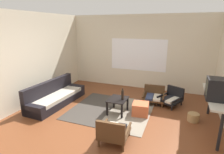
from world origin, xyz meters
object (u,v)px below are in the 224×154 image
(armchair_by_window, at_px, (154,95))
(armchair_corner, at_px, (172,98))
(armchair_striped_foreground, at_px, (113,132))
(couch, at_px, (55,97))
(crt_television, at_px, (221,90))
(console_shelf, at_px, (217,99))
(coffee_table, at_px, (118,102))
(clay_vase, at_px, (215,85))
(ottoman_orange, at_px, (140,109))
(wicker_basket, at_px, (193,117))
(glass_bottle, at_px, (123,95))

(armchair_by_window, relative_size, armchair_corner, 0.85)
(armchair_striped_foreground, xyz_separation_m, armchair_corner, (0.96, 2.39, -0.03))
(couch, relative_size, armchair_corner, 2.59)
(couch, height_order, crt_television, crt_television)
(armchair_by_window, bearing_deg, console_shelf, -35.49)
(coffee_table, bearing_deg, armchair_by_window, 53.80)
(crt_television, bearing_deg, console_shelf, 89.36)
(armchair_striped_foreground, distance_m, clay_vase, 2.67)
(ottoman_orange, bearing_deg, couch, -175.29)
(coffee_table, relative_size, wicker_basket, 2.15)
(coffee_table, distance_m, clay_vase, 2.42)
(armchair_corner, relative_size, glass_bottle, 2.56)
(armchair_striped_foreground, bearing_deg, console_shelf, 34.28)
(coffee_table, xyz_separation_m, ottoman_orange, (0.60, 0.12, -0.16))
(crt_television, bearing_deg, armchair_corner, 125.56)
(console_shelf, distance_m, crt_television, 0.42)
(armchair_striped_foreground, distance_m, console_shelf, 2.39)
(armchair_by_window, height_order, wicker_basket, armchair_by_window)
(crt_television, bearing_deg, couch, 177.67)
(armchair_by_window, bearing_deg, clay_vase, -24.41)
(ottoman_orange, bearing_deg, armchair_corner, 53.43)
(crt_television, bearing_deg, armchair_by_window, 137.87)
(armchair_by_window, xyz_separation_m, crt_television, (1.50, -1.36, 0.83))
(armchair_by_window, bearing_deg, wicker_basket, -36.92)
(coffee_table, height_order, clay_vase, clay_vase)
(armchair_striped_foreground, xyz_separation_m, crt_television, (1.93, 1.03, 0.80))
(couch, height_order, console_shelf, console_shelf)
(couch, bearing_deg, crt_television, -2.33)
(armchair_by_window, relative_size, wicker_basket, 2.45)
(glass_bottle, distance_m, wicker_basket, 1.85)
(console_shelf, distance_m, wicker_basket, 0.79)
(coffee_table, distance_m, armchair_striped_foreground, 1.35)
(couch, xyz_separation_m, clay_vase, (4.27, 0.50, 0.73))
(coffee_table, xyz_separation_m, glass_bottle, (0.13, 0.00, 0.22))
(coffee_table, relative_size, clay_vase, 1.81)
(couch, distance_m, crt_television, 4.35)
(couch, relative_size, armchair_by_window, 3.05)
(couch, xyz_separation_m, armchair_by_window, (2.77, 1.18, 0.01))
(coffee_table, bearing_deg, couch, -177.26)
(couch, height_order, armchair_striped_foreground, couch)
(couch, distance_m, glass_bottle, 2.13)
(armchair_by_window, distance_m, console_shelf, 1.92)
(clay_vase, distance_m, glass_bottle, 2.24)
(couch, relative_size, crt_television, 3.84)
(armchair_by_window, xyz_separation_m, clay_vase, (1.50, -0.68, 0.72))
(coffee_table, xyz_separation_m, armchair_corner, (1.33, 1.09, -0.10))
(armchair_striped_foreground, height_order, console_shelf, console_shelf)
(clay_vase, bearing_deg, couch, -173.31)
(glass_bottle, bearing_deg, clay_vase, 10.60)
(coffee_table, relative_size, crt_television, 1.10)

